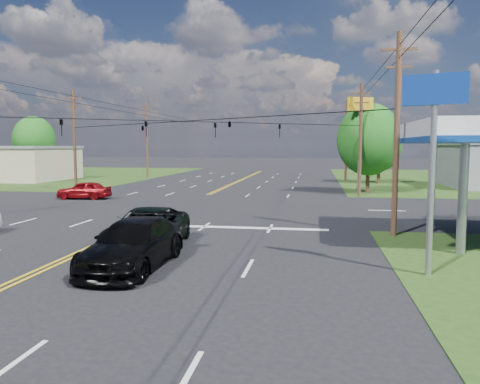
% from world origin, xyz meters
% --- Properties ---
extents(ground, '(280.00, 280.00, 0.00)m').
position_xyz_m(ground, '(0.00, 12.00, 0.00)').
color(ground, black).
rests_on(ground, ground).
extents(grass_nw, '(46.00, 48.00, 0.03)m').
position_xyz_m(grass_nw, '(-35.00, 44.00, 0.00)').
color(grass_nw, '#203F14').
rests_on(grass_nw, ground).
extents(stop_bar, '(10.00, 0.50, 0.02)m').
position_xyz_m(stop_bar, '(5.00, 4.00, 0.00)').
color(stop_bar, silver).
rests_on(stop_bar, ground).
extents(retail_nw, '(16.00, 11.00, 4.00)m').
position_xyz_m(retail_nw, '(-30.00, 34.00, 2.00)').
color(retail_nw, '#C2AB91').
rests_on(retail_nw, ground).
extents(pole_se, '(1.60, 0.28, 9.50)m').
position_xyz_m(pole_se, '(13.00, 3.00, 4.92)').
color(pole_se, '#3C2419').
rests_on(pole_se, ground).
extents(pole_nw, '(1.60, 0.28, 9.50)m').
position_xyz_m(pole_nw, '(-13.00, 21.00, 4.92)').
color(pole_nw, '#3C2419').
rests_on(pole_nw, ground).
extents(pole_ne, '(1.60, 0.28, 9.50)m').
position_xyz_m(pole_ne, '(13.00, 21.00, 4.92)').
color(pole_ne, '#3C2419').
rests_on(pole_ne, ground).
extents(pole_left_far, '(1.60, 0.28, 10.00)m').
position_xyz_m(pole_left_far, '(-13.00, 40.00, 5.17)').
color(pole_left_far, '#3C2419').
rests_on(pole_left_far, ground).
extents(pole_right_far, '(1.60, 0.28, 10.00)m').
position_xyz_m(pole_right_far, '(13.00, 40.00, 5.17)').
color(pole_right_far, '#3C2419').
rests_on(pole_right_far, ground).
extents(span_wire_signals, '(26.00, 18.00, 1.13)m').
position_xyz_m(span_wire_signals, '(0.00, 12.00, 6.00)').
color(span_wire_signals, black).
rests_on(span_wire_signals, ground).
extents(power_lines, '(26.04, 100.00, 0.64)m').
position_xyz_m(power_lines, '(0.00, 10.00, 8.60)').
color(power_lines, black).
rests_on(power_lines, ground).
extents(tree_right_a, '(5.70, 5.70, 8.18)m').
position_xyz_m(tree_right_a, '(14.00, 24.00, 4.87)').
color(tree_right_a, '#3C2419').
rests_on(tree_right_a, ground).
extents(tree_right_b, '(4.94, 4.94, 7.09)m').
position_xyz_m(tree_right_b, '(16.50, 36.00, 4.22)').
color(tree_right_b, '#3C2419').
rests_on(tree_right_b, ground).
extents(tree_far_l, '(6.08, 6.08, 8.72)m').
position_xyz_m(tree_far_l, '(-32.00, 44.00, 5.19)').
color(tree_far_l, '#3C2419').
rests_on(tree_far_l, ground).
extents(pickup_dkgreen, '(3.44, 6.30, 1.67)m').
position_xyz_m(pickup_dkgreen, '(2.41, -1.51, 0.84)').
color(pickup_dkgreen, black).
rests_on(pickup_dkgreen, ground).
extents(suv_black, '(2.42, 5.79, 1.67)m').
position_xyz_m(suv_black, '(3.00, -4.49, 0.84)').
color(suv_black, black).
rests_on(suv_black, ground).
extents(sedan_red, '(4.38, 2.06, 1.45)m').
position_xyz_m(sedan_red, '(-9.24, 15.34, 0.72)').
color(sedan_red, maroon).
rests_on(sedan_red, ground).
extents(polesign_se, '(1.93, 0.87, 6.66)m').
position_xyz_m(polesign_se, '(13.00, -3.99, 5.08)').
color(polesign_se, '#A5A5AA').
rests_on(polesign_se, ground).
extents(polesign_ne, '(2.25, 1.11, 8.48)m').
position_xyz_m(polesign_ne, '(13.00, 22.00, 6.67)').
color(polesign_ne, '#A5A5AA').
rests_on(polesign_ne, ground).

